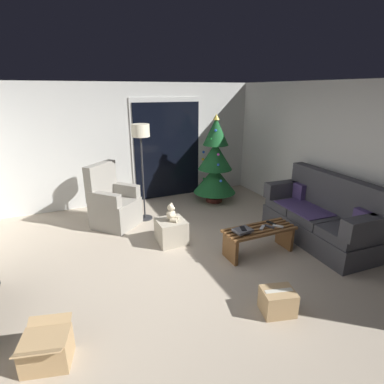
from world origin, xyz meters
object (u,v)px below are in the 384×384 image
Objects in this scene: couch at (320,217)px; armchair at (113,204)px; coffee_table at (259,237)px; teddy_bear_cream at (171,213)px; cardboard_box_open_near_shelf at (47,350)px; cell_phone at (243,228)px; remote_white at (278,226)px; cardboard_box_taped_mid_floor at (278,301)px; ottoman at (171,231)px; floor_lamp at (141,140)px; book_stack at (243,231)px; remote_black at (271,223)px; remote_graphite at (269,226)px; christmas_tree at (215,164)px; remote_silver at (262,228)px.

armchair is at bearing 146.58° from couch.
teddy_bear_cream is at bearing 141.42° from coffee_table.
armchair reaches higher than cardboard_box_open_near_shelf.
armchair is (-1.49, 1.92, -0.07)m from cell_phone.
couch is at bearing -33.42° from armchair.
cardboard_box_taped_mid_floor is (-0.85, -1.08, -0.28)m from remote_white.
ottoman is 0.79× the size of cardboard_box_open_near_shelf.
cardboard_box_open_near_shelf is at bearing -111.66° from armchair.
cell_phone is at bearing 76.62° from cardboard_box_taped_mid_floor.
couch is 3.29m from floor_lamp.
remote_black is at bearing 8.64° from book_stack.
remote_graphite is 0.09× the size of floor_lamp.
floor_lamp reaches higher than cell_phone.
armchair is at bearing 68.34° from cardboard_box_open_near_shelf.
floor_lamp is at bearing 132.91° from cell_phone.
remote_black is 0.57m from book_stack.
remote_graphite is 0.55× the size of teddy_bear_cream.
coffee_table is 2.62m from armchair.
book_stack is 0.16× the size of floor_lamp.
book_stack reaches higher than ottoman.
ottoman is (0.72, -1.05, -0.21)m from armchair.
couch is 12.68× the size of remote_graphite.
book_stack is at bearing -49.44° from remote_white.
christmas_tree is (0.20, 2.19, 0.42)m from remote_black.
teddy_bear_cream is (-1.34, 0.92, 0.08)m from remote_white.
cell_phone is (-0.58, 0.05, 0.05)m from remote_white.
remote_black reaches higher than cardboard_box_open_near_shelf.
remote_graphite is at bearing -97.48° from christmas_tree.
remote_white is 0.58m from cell_phone.
teddy_bear_cream is at bearing -60.79° from remote_graphite.
ottoman is at bearing -79.00° from remote_white.
remote_black is 3.29m from cardboard_box_open_near_shelf.
remote_black is 2.24m from christmas_tree.
christmas_tree reaches higher than remote_black.
cell_phone is 0.08× the size of christmas_tree.
cell_phone is 0.26× the size of cardboard_box_open_near_shelf.
floor_lamp is at bearing 139.85° from couch.
remote_black is (0.26, 0.07, 0.15)m from coffee_table.
coffee_table is 3.01m from cardboard_box_open_near_shelf.
christmas_tree is at bearing 89.86° from cell_phone.
book_stack is 2.43m from armchair.
floor_lamp reaches higher than remote_black.
book_stack is at bearing -48.87° from ottoman.
armchair is 1.29m from teddy_bear_cream.
remote_silver is at bearing -37.97° from ottoman.
remote_white reaches higher than ottoman.
armchair is 1.29m from ottoman.
remote_white is 3.27m from cardboard_box_open_near_shelf.
armchair is (-2.07, 1.98, -0.02)m from remote_white.
floor_lamp is (0.59, 0.05, 1.10)m from armchair.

